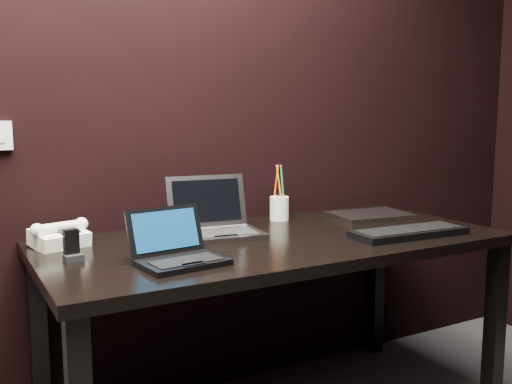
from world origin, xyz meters
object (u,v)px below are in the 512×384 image
pen_cup (279,207)px  silver_laptop (215,225)px  desk (276,258)px  desk_phone (59,236)px  closed_laptop (370,216)px  ext_keyboard (409,232)px  netbook (178,253)px  mobile_phone (72,249)px

pen_cup → silver_laptop: bearing=-157.7°
desk → desk_phone: (-0.73, 0.24, 0.11)m
desk → silver_laptop: (-0.18, 0.13, 0.12)m
closed_laptop → desk: bearing=-166.7°
silver_laptop → ext_keyboard: size_ratio=0.74×
silver_laptop → closed_laptop: 0.75m
desk → closed_laptop: (0.56, 0.13, 0.09)m
closed_laptop → pen_cup: 0.41m
closed_laptop → silver_laptop: bearing=179.9°
netbook → ext_keyboard: size_ratio=0.60×
silver_laptop → pen_cup: 0.41m
closed_laptop → pen_cup: bearing=157.4°
netbook → silver_laptop: (0.27, 0.30, 0.01)m
desk → pen_cup: (0.19, 0.29, 0.13)m
closed_laptop → netbook: bearing=-163.5°
desk_phone → ext_keyboard: bearing=-21.3°
mobile_phone → desk_phone: bearing=90.0°
ext_keyboard → mobile_phone: mobile_phone is taller
netbook → mobile_phone: size_ratio=2.86×
silver_laptop → desk_phone: bearing=169.4°
desk → closed_laptop: size_ratio=4.78×
ext_keyboard → desk_phone: desk_phone is taller
closed_laptop → desk_phone: bearing=175.4°
pen_cup → desk: bearing=-123.4°
silver_laptop → desk: bearing=-35.9°
ext_keyboard → pen_cup: (-0.26, 0.51, 0.04)m
mobile_phone → netbook: bearing=-34.8°
silver_laptop → desk_phone: 0.55m
netbook → desk_phone: netbook is taller
closed_laptop → pen_cup: pen_cup is taller
closed_laptop → ext_keyboard: bearing=-107.7°
mobile_phone → pen_cup: 0.96m
ext_keyboard → pen_cup: 0.57m
ext_keyboard → desk_phone: (-1.18, 0.46, 0.02)m
netbook → mobile_phone: netbook is taller
mobile_phone → desk: bearing=-1.9°
silver_laptop → ext_keyboard: (0.63, -0.36, -0.03)m
desk → desk_phone: size_ratio=8.09×
closed_laptop → desk_phone: size_ratio=1.69×
ext_keyboard → closed_laptop: ext_keyboard is taller
mobile_phone → silver_laptop: bearing=11.4°
desk → netbook: bearing=-159.7°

